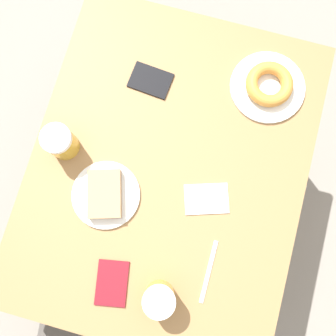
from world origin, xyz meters
TOP-DOWN VIEW (x-y plane):
  - ground_plane at (0.00, 0.00)m, footprint 8.00×8.00m
  - table at (0.00, 0.00)m, footprint 0.82×1.03m
  - plate_with_cake at (0.16, 0.12)m, footprint 0.20×0.20m
  - plate_with_donut at (-0.23, -0.33)m, footprint 0.23×0.23m
  - beer_mug_left at (0.32, 0.02)m, footprint 0.09×0.09m
  - beer_mug_center at (-0.07, 0.36)m, footprint 0.09×0.09m
  - napkin_folded at (-0.13, 0.06)m, footprint 0.15×0.12m
  - fork at (-0.19, 0.26)m, footprint 0.01×0.18m
  - passport_near_edge at (0.13, -0.26)m, footprint 0.13×0.10m
  - passport_far_edge at (0.07, 0.36)m, footprint 0.11×0.14m

SIDE VIEW (x-z plane):
  - ground_plane at x=0.00m, z-range 0.00..0.00m
  - table at x=0.00m, z-range 0.31..1.04m
  - fork at x=-0.19m, z-range 0.73..0.74m
  - napkin_folded at x=-0.13m, z-range 0.73..0.74m
  - passport_near_edge at x=0.13m, z-range 0.73..0.74m
  - passport_far_edge at x=0.07m, z-range 0.73..0.74m
  - plate_with_cake at x=0.16m, z-range 0.73..0.77m
  - plate_with_donut at x=-0.23m, z-range 0.73..0.78m
  - beer_mug_left at x=0.32m, z-range 0.73..0.85m
  - beer_mug_center at x=-0.07m, z-range 0.73..0.85m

